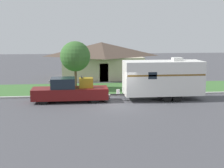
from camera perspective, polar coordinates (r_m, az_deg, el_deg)
name	(u,v)px	position (r m, az deg, el deg)	size (l,w,h in m)	color
ground_plane	(121,105)	(24.31, 1.75, -3.94)	(120.00, 120.00, 0.00)	#47474C
curb_strip	(116,95)	(27.93, 0.65, -2.03)	(80.00, 0.30, 0.14)	#ADADA8
lawn_strip	(111,88)	(31.50, -0.18, -0.82)	(80.00, 7.00, 0.03)	#3D6B33
house_across_street	(102,59)	(38.98, -1.92, 4.52)	(10.30, 7.33, 4.41)	beige
pickup_truck	(70,91)	(25.70, -7.75, -1.28)	(6.25, 1.92, 2.07)	black
travel_trailer	(163,78)	(26.52, 9.30, 1.13)	(7.72, 2.41, 3.54)	black
mailbox	(52,84)	(28.58, -10.99, 0.02)	(0.48, 0.20, 1.35)	brown
tree_in_yard	(75,56)	(30.79, -6.74, 5.03)	(2.95, 2.95, 4.78)	brown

